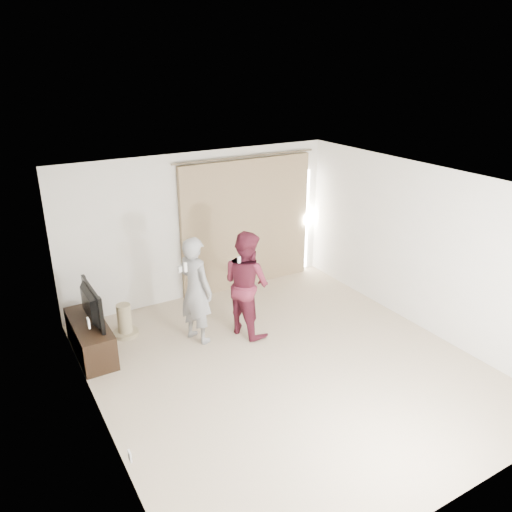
{
  "coord_description": "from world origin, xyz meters",
  "views": [
    {
      "loc": [
        -3.37,
        -4.93,
        4.04
      ],
      "look_at": [
        0.22,
        1.2,
        1.21
      ],
      "focal_mm": 35.0,
      "sensor_mm": 36.0,
      "label": 1
    }
  ],
  "objects_px": {
    "person_woman": "(246,283)",
    "tv_console": "(90,338)",
    "person_man": "(196,290)",
    "tv": "(86,305)"
  },
  "relations": [
    {
      "from": "tv_console",
      "to": "person_man",
      "type": "relative_size",
      "value": 0.79
    },
    {
      "from": "person_man",
      "to": "person_woman",
      "type": "distance_m",
      "value": 0.79
    },
    {
      "from": "tv_console",
      "to": "tv",
      "type": "height_order",
      "value": "tv"
    },
    {
      "from": "tv_console",
      "to": "tv",
      "type": "distance_m",
      "value": 0.53
    },
    {
      "from": "person_woman",
      "to": "tv_console",
      "type": "bearing_deg",
      "value": 164.98
    },
    {
      "from": "tv",
      "to": "person_woman",
      "type": "relative_size",
      "value": 0.57
    },
    {
      "from": "tv",
      "to": "person_man",
      "type": "xyz_separation_m",
      "value": [
        1.5,
        -0.43,
        0.05
      ]
    },
    {
      "from": "person_man",
      "to": "person_woman",
      "type": "height_order",
      "value": "person_woman"
    },
    {
      "from": "tv",
      "to": "person_man",
      "type": "bearing_deg",
      "value": -106.88
    },
    {
      "from": "tv_console",
      "to": "tv",
      "type": "xyz_separation_m",
      "value": [
        0.0,
        0.0,
        0.53
      ]
    }
  ]
}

